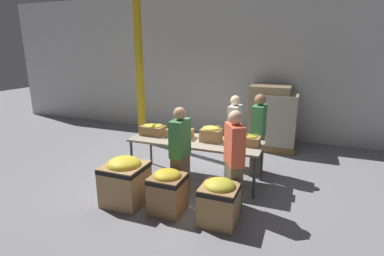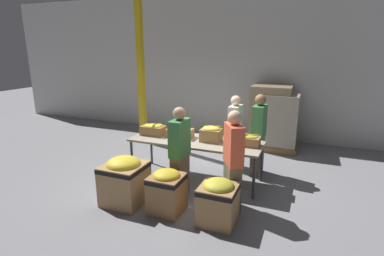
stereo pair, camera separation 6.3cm
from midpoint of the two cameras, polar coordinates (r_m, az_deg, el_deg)
ground_plane at (r=6.02m, az=0.40°, el=-9.63°), size 30.00×30.00×0.00m
wall_back at (r=8.65m, az=8.38°, el=11.54°), size 16.00×0.08×4.00m
sorting_table at (r=5.75m, az=0.41°, el=-2.82°), size 2.53×0.90×0.80m
banana_box_0 at (r=6.10m, az=-7.75°, el=-0.27°), size 0.47×0.31×0.25m
banana_box_1 at (r=5.90m, az=-2.63°, el=-0.75°), size 0.50×0.34×0.25m
banana_box_2 at (r=5.64m, az=3.34°, el=-1.02°), size 0.38×0.29×0.30m
banana_box_3 at (r=5.51m, az=9.99°, el=-2.16°), size 0.49×0.28×0.23m
volunteer_0 at (r=6.15m, az=12.19°, el=-1.31°), size 0.24×0.45×1.65m
volunteer_1 at (r=4.74m, az=7.59°, el=-6.34°), size 0.41×0.48×1.61m
volunteer_2 at (r=6.36m, az=7.77°, el=-0.88°), size 0.22×0.43×1.57m
volunteer_3 at (r=5.08m, az=-2.65°, el=-4.86°), size 0.24×0.44×1.59m
donation_bin_0 at (r=5.12m, az=-12.99°, el=-9.48°), size 0.65×0.65×0.80m
donation_bin_1 at (r=4.78m, az=-5.05°, el=-11.64°), size 0.51×0.51×0.70m
donation_bin_2 at (r=4.52m, az=4.82°, el=-13.49°), size 0.54×0.54×0.69m
support_pillar at (r=8.04m, az=-10.19°, el=11.19°), size 0.15×0.15×4.00m
pallet_stack_0 at (r=8.00m, az=14.32°, el=2.15°), size 1.05×1.05×1.60m
pallet_stack_1 at (r=7.91m, az=15.73°, el=1.20°), size 1.01×1.01×1.41m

